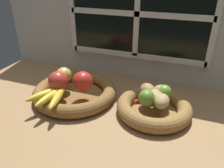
# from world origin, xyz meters

# --- Properties ---
(ground_plane) EXTENTS (1.40, 0.90, 0.03)m
(ground_plane) POSITION_xyz_m (0.00, 0.00, -0.01)
(ground_plane) COLOR #9E774C
(back_wall) EXTENTS (1.40, 0.05, 0.55)m
(back_wall) POSITION_xyz_m (0.00, 0.30, 0.28)
(back_wall) COLOR silver
(back_wall) RESTS_ON ground_plane
(fruit_bowl_left) EXTENTS (0.35, 0.35, 0.05)m
(fruit_bowl_left) POSITION_xyz_m (-0.18, 0.01, 0.02)
(fruit_bowl_left) COLOR brown
(fruit_bowl_left) RESTS_ON ground_plane
(fruit_bowl_right) EXTENTS (0.28, 0.28, 0.05)m
(fruit_bowl_right) POSITION_xyz_m (0.15, 0.01, 0.03)
(fruit_bowl_right) COLOR olive
(fruit_bowl_right) RESTS_ON ground_plane
(apple_red_front) EXTENTS (0.08, 0.08, 0.08)m
(apple_red_front) POSITION_xyz_m (-0.23, -0.04, 0.09)
(apple_red_front) COLOR #B73828
(apple_red_front) RESTS_ON fruit_bowl_left
(apple_red_right) EXTENTS (0.08, 0.08, 0.08)m
(apple_red_right) POSITION_xyz_m (-0.13, -0.01, 0.09)
(apple_red_right) COLOR red
(apple_red_right) RESTS_ON fruit_bowl_left
(apple_golden_left) EXTENTS (0.07, 0.07, 0.07)m
(apple_golden_left) POSITION_xyz_m (-0.24, 0.03, 0.09)
(apple_golden_left) COLOR #DBB756
(apple_golden_left) RESTS_ON fruit_bowl_left
(banana_bunch_front) EXTENTS (0.14, 0.17, 0.03)m
(banana_bunch_front) POSITION_xyz_m (-0.21, -0.11, 0.07)
(banana_bunch_front) COLOR yellow
(banana_bunch_front) RESTS_ON fruit_bowl_left
(potato_large) EXTENTS (0.09, 0.09, 0.04)m
(potato_large) POSITION_xyz_m (0.15, 0.01, 0.08)
(potato_large) COLOR tan
(potato_large) RESTS_ON fruit_bowl_right
(potato_oblong) EXTENTS (0.09, 0.09, 0.05)m
(potato_oblong) POSITION_xyz_m (0.12, 0.03, 0.08)
(potato_oblong) COLOR #A38451
(potato_oblong) RESTS_ON fruit_bowl_right
(potato_small) EXTENTS (0.06, 0.08, 0.05)m
(potato_small) POSITION_xyz_m (0.18, -0.02, 0.08)
(potato_small) COLOR tan
(potato_small) RESTS_ON fruit_bowl_right
(potato_back) EXTENTS (0.07, 0.06, 0.05)m
(potato_back) POSITION_xyz_m (0.17, 0.05, 0.08)
(potato_back) COLOR tan
(potato_back) RESTS_ON fruit_bowl_right
(lime_near) EXTENTS (0.06, 0.06, 0.06)m
(lime_near) POSITION_xyz_m (0.13, -0.03, 0.08)
(lime_near) COLOR olive
(lime_near) RESTS_ON fruit_bowl_right
(lime_far) EXTENTS (0.05, 0.05, 0.05)m
(lime_far) POSITION_xyz_m (0.18, 0.04, 0.08)
(lime_far) COLOR #6B9E33
(lime_far) RESTS_ON fruit_bowl_right
(chili_pepper) EXTENTS (0.11, 0.08, 0.02)m
(chili_pepper) POSITION_xyz_m (0.14, -0.01, 0.06)
(chili_pepper) COLOR red
(chili_pepper) RESTS_ON fruit_bowl_right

